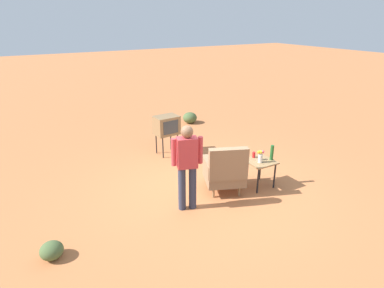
# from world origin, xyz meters

# --- Properties ---
(ground_plane) EXTENTS (60.00, 60.00, 0.00)m
(ground_plane) POSITION_xyz_m (0.00, 0.00, 0.00)
(ground_plane) COLOR #B76B3D
(armchair) EXTENTS (1.00, 1.01, 1.06)m
(armchair) POSITION_xyz_m (-0.25, 0.20, 0.50)
(armchair) COLOR #937047
(armchair) RESTS_ON ground
(side_table) EXTENTS (0.56, 0.56, 0.59)m
(side_table) POSITION_xyz_m (-1.04, 0.33, 0.50)
(side_table) COLOR black
(side_table) RESTS_ON ground
(tv_on_stand) EXTENTS (0.63, 0.49, 1.03)m
(tv_on_stand) POSITION_xyz_m (-0.10, -2.21, 0.78)
(tv_on_stand) COLOR black
(tv_on_stand) RESTS_ON ground
(person_standing) EXTENTS (0.55, 0.32, 1.64)m
(person_standing) POSITION_xyz_m (0.70, 0.34, 0.94)
(person_standing) COLOR #2D3347
(person_standing) RESTS_ON ground
(bottle_wine_green) EXTENTS (0.07, 0.07, 0.32)m
(bottle_wine_green) POSITION_xyz_m (-1.27, 0.41, 0.75)
(bottle_wine_green) COLOR #1E5623
(bottle_wine_green) RESTS_ON side_table
(soda_can_blue) EXTENTS (0.07, 0.07, 0.12)m
(soda_can_blue) POSITION_xyz_m (-1.06, 0.30, 0.65)
(soda_can_blue) COLOR blue
(soda_can_blue) RESTS_ON side_table
(soda_can_red) EXTENTS (0.07, 0.07, 0.12)m
(soda_can_red) POSITION_xyz_m (-1.03, 0.13, 0.65)
(soda_can_red) COLOR red
(soda_can_red) RESTS_ON side_table
(flower_vase) EXTENTS (0.15, 0.10, 0.27)m
(flower_vase) POSITION_xyz_m (-0.97, 0.40, 0.74)
(flower_vase) COLOR silver
(flower_vase) RESTS_ON side_table
(shrub_near) EXTENTS (0.35, 0.35, 0.27)m
(shrub_near) POSITION_xyz_m (3.12, 0.54, 0.13)
(shrub_near) COLOR #475B33
(shrub_near) RESTS_ON ground
(shrub_mid) EXTENTS (0.47, 0.47, 0.37)m
(shrub_mid) POSITION_xyz_m (-1.92, -4.24, 0.18)
(shrub_mid) COLOR #475B33
(shrub_mid) RESTS_ON ground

